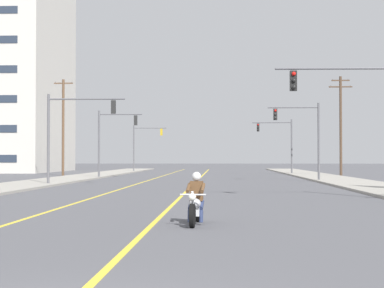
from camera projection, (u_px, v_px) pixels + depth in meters
name	position (u px, v px, depth m)	size (l,w,h in m)	color
lane_stripe_center	(198.00, 180.00, 51.71)	(0.16, 100.00, 0.01)	yellow
lane_stripe_left	(149.00, 180.00, 51.89)	(0.16, 100.00, 0.01)	yellow
sidewalk_kerb_right	(350.00, 182.00, 46.20)	(4.40, 110.00, 0.14)	#9E998E
sidewalk_kerb_left	(48.00, 182.00, 47.22)	(4.40, 110.00, 0.14)	#9E998E
motorcycle_with_rider	(196.00, 203.00, 17.43)	(0.70, 2.19, 1.46)	black
traffic_signal_near_right	(362.00, 107.00, 27.94)	(5.55, 0.43, 6.20)	#56565B
traffic_signal_near_left	(71.00, 124.00, 42.56)	(5.32, 0.37, 6.20)	#56565B
traffic_signal_mid_right	(304.00, 130.00, 49.54)	(4.10, 0.37, 6.20)	#56565B
traffic_signal_mid_left	(111.00, 134.00, 57.47)	(4.04, 0.43, 6.20)	#56565B
traffic_signal_far_right	(280.00, 138.00, 70.60)	(4.49, 0.47, 6.20)	#56565B
traffic_signal_far_left	(143.00, 141.00, 83.58)	(4.43, 0.44, 6.20)	#56565B
utility_pole_right_far	(341.00, 123.00, 63.07)	(2.34, 0.26, 10.07)	#4C3828
utility_pole_left_far	(63.00, 126.00, 65.14)	(1.99, 0.26, 10.02)	brown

